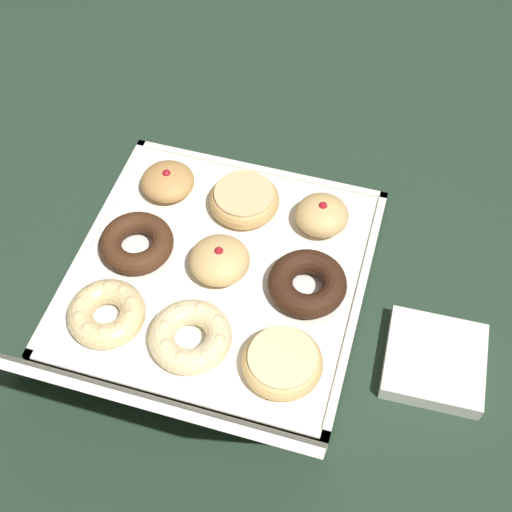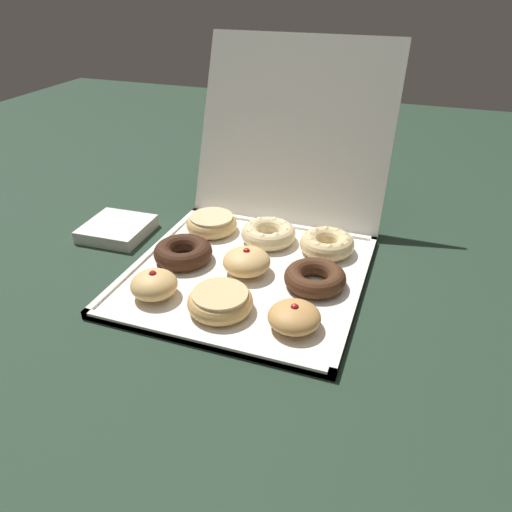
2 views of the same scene
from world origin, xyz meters
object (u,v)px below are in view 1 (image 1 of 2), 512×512
Objects in this scene: jelly_filled_donut_2 at (168,181)px; napkin_stack at (434,361)px; glazed_ring_donut_1 at (243,199)px; cruller_donut_7 at (192,337)px; jelly_filled_donut_4 at (221,258)px; chocolate_cake_ring_donut_5 at (137,242)px; glazed_ring_donut_6 at (282,362)px; cruller_donut_8 at (106,313)px; chocolate_cake_ring_donut_3 at (307,284)px; jelly_filled_donut_0 at (322,215)px; donut_box at (220,271)px.

napkin_stack is at bearing 157.24° from jelly_filled_donut_2.
glazed_ring_donut_1 is 0.38m from napkin_stack.
napkin_stack is at bearing 150.02° from glazed_ring_donut_1.
cruller_donut_7 is (-0.00, 0.26, 0.00)m from glazed_ring_donut_1.
jelly_filled_donut_4 is 0.13m from chocolate_cake_ring_donut_5.
jelly_filled_donut_4 reaches higher than glazed_ring_donut_6.
jelly_filled_donut_4 is 0.34m from napkin_stack.
napkin_stack is (-0.33, 0.19, -0.02)m from glazed_ring_donut_1.
jelly_filled_donut_2 reaches higher than cruller_donut_7.
chocolate_cake_ring_donut_5 is 1.02× the size of cruller_donut_8.
cruller_donut_8 is at bearing 64.12° from glazed_ring_donut_1.
jelly_filled_donut_4 is at bearing -1.98° from chocolate_cake_ring_donut_3.
napkin_stack is (-0.33, 0.07, -0.02)m from jelly_filled_donut_4.
jelly_filled_donut_2 is 0.76× the size of chocolate_cake_ring_donut_5.
chocolate_cake_ring_donut_3 is at bearing 178.02° from jelly_filled_donut_4.
cruller_donut_8 is at bearing 92.98° from chocolate_cake_ring_donut_5.
glazed_ring_donut_1 is 1.01× the size of glazed_ring_donut_6.
chocolate_cake_ring_donut_5 is at bearing -8.13° from napkin_stack.
jelly_filled_donut_0 is 0.75× the size of cruller_donut_8.
donut_box is at bearing -0.34° from chocolate_cake_ring_donut_3.
cruller_donut_7 is (0.13, 0.13, 0.00)m from chocolate_cake_ring_donut_3.
cruller_donut_7 is at bearing 179.22° from cruller_donut_8.
cruller_donut_8 is at bearing 45.40° from jelly_filled_donut_0.
glazed_ring_donut_6 is 0.83× the size of napkin_stack.
cruller_donut_7 is at bearing -1.32° from glazed_ring_donut_6.
cruller_donut_8 is (0.13, 0.13, 0.02)m from donut_box.
chocolate_cake_ring_donut_3 is at bearing 136.86° from glazed_ring_donut_1.
jelly_filled_donut_2 reaches higher than chocolate_cake_ring_donut_3.
napkin_stack is at bearing -168.72° from cruller_donut_7.
jelly_filled_donut_0 reaches higher than napkin_stack.
cruller_donut_7 is 1.04× the size of cruller_donut_8.
jelly_filled_donut_2 reaches higher than chocolate_cake_ring_donut_5.
chocolate_cake_ring_donut_3 is at bearing 179.62° from chocolate_cake_ring_donut_5.
chocolate_cake_ring_donut_5 reaches higher than donut_box.
jelly_filled_donut_2 is at bearing -44.98° from glazed_ring_donut_6.
cruller_donut_8 reaches higher than glazed_ring_donut_6.
jelly_filled_donut_0 reaches higher than glazed_ring_donut_1.
napkin_stack is (-0.33, 0.06, 0.01)m from donut_box.
napkin_stack is (-0.33, -0.07, -0.02)m from cruller_donut_7.
chocolate_cake_ring_donut_3 is at bearing -90.86° from glazed_ring_donut_6.
glazed_ring_donut_6 is at bearing 153.05° from chocolate_cake_ring_donut_5.
donut_box is at bearing 179.57° from chocolate_cake_ring_donut_5.
jelly_filled_donut_0 reaches higher than donut_box.
glazed_ring_donut_6 is at bearing 89.14° from chocolate_cake_ring_donut_3.
jelly_filled_donut_4 is 0.81× the size of glazed_ring_donut_6.
jelly_filled_donut_2 is 0.50m from napkin_stack.
jelly_filled_donut_4 is at bearing -11.83° from napkin_stack.
jelly_filled_donut_0 is 0.96× the size of jelly_filled_donut_2.
napkin_stack is (-0.20, 0.19, -0.02)m from jelly_filled_donut_0.
jelly_filled_donut_4 is (-0.00, 0.12, 0.01)m from glazed_ring_donut_1.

